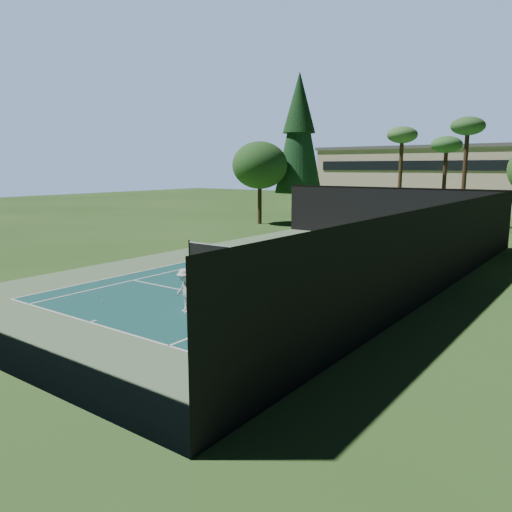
# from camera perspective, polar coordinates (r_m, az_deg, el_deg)

# --- Properties ---
(ground) EXTENTS (160.00, 160.00, 0.00)m
(ground) POSITION_cam_1_polar(r_m,az_deg,el_deg) (27.57, 2.02, -1.57)
(ground) COLOR #2D5620
(ground) RESTS_ON ground
(apron_slab) EXTENTS (18.00, 32.00, 0.01)m
(apron_slab) POSITION_cam_1_polar(r_m,az_deg,el_deg) (27.57, 2.02, -1.56)
(apron_slab) COLOR #63845C
(apron_slab) RESTS_ON ground
(court_surface) EXTENTS (10.97, 23.77, 0.01)m
(court_surface) POSITION_cam_1_polar(r_m,az_deg,el_deg) (27.57, 2.02, -1.54)
(court_surface) COLOR #1A5353
(court_surface) RESTS_ON ground
(court_lines) EXTENTS (11.07, 23.87, 0.01)m
(court_lines) POSITION_cam_1_polar(r_m,az_deg,el_deg) (27.57, 2.02, -1.52)
(court_lines) COLOR white
(court_lines) RESTS_ON ground
(tennis_net) EXTENTS (12.90, 0.10, 1.10)m
(tennis_net) POSITION_cam_1_polar(r_m,az_deg,el_deg) (27.46, 2.03, -0.43)
(tennis_net) COLOR black
(tennis_net) RESTS_ON ground
(fence) EXTENTS (18.04, 32.05, 4.03)m
(fence) POSITION_cam_1_polar(r_m,az_deg,el_deg) (27.29, 2.13, 2.59)
(fence) COLOR black
(fence) RESTS_ON ground
(player) EXTENTS (1.25, 0.95, 1.71)m
(player) POSITION_cam_1_polar(r_m,az_deg,el_deg) (19.57, -8.11, -3.93)
(player) COLOR silver
(player) RESTS_ON ground
(tennis_ball_a) EXTENTS (0.07, 0.07, 0.07)m
(tennis_ball_a) POSITION_cam_1_polar(r_m,az_deg,el_deg) (21.85, -17.06, -5.02)
(tennis_ball_a) COLOR #DFF637
(tennis_ball_a) RESTS_ON ground
(tennis_ball_b) EXTENTS (0.06, 0.06, 0.06)m
(tennis_ball_b) POSITION_cam_1_polar(r_m,az_deg,el_deg) (30.01, -2.61, -0.55)
(tennis_ball_b) COLOR #C2D330
(tennis_ball_b) RESTS_ON ground
(tennis_ball_c) EXTENTS (0.06, 0.06, 0.06)m
(tennis_ball_c) POSITION_cam_1_polar(r_m,az_deg,el_deg) (28.19, 5.21, -1.28)
(tennis_ball_c) COLOR #B9D630
(tennis_ball_c) RESTS_ON ground
(tennis_ball_d) EXTENTS (0.07, 0.07, 0.07)m
(tennis_ball_d) POSITION_cam_1_polar(r_m,az_deg,el_deg) (32.65, -1.07, 0.33)
(tennis_ball_d) COLOR #E2F337
(tennis_ball_d) RESTS_ON ground
(park_bench) EXTENTS (1.50, 0.45, 1.02)m
(park_bench) POSITION_cam_1_polar(r_m,az_deg,el_deg) (41.19, 13.34, 2.82)
(park_bench) COLOR beige
(park_bench) RESTS_ON ground
(trash_bin) EXTENTS (0.56, 0.56, 0.95)m
(trash_bin) POSITION_cam_1_polar(r_m,az_deg,el_deg) (41.08, 13.48, 2.69)
(trash_bin) COLOR black
(trash_bin) RESTS_ON ground
(pine_tree) EXTENTS (4.80, 4.80, 15.00)m
(pine_tree) POSITION_cam_1_polar(r_m,az_deg,el_deg) (52.15, 4.94, 14.43)
(pine_tree) COLOR #4C3020
(pine_tree) RESTS_ON ground
(palm_a) EXTENTS (2.80, 2.80, 9.32)m
(palm_a) POSITION_cam_1_polar(r_m,az_deg,el_deg) (49.48, 16.36, 12.73)
(palm_a) COLOR #4A331F
(palm_a) RESTS_ON ground
(palm_b) EXTENTS (2.80, 2.80, 8.42)m
(palm_b) POSITION_cam_1_polar(r_m,az_deg,el_deg) (50.25, 20.93, 11.48)
(palm_b) COLOR #462C1E
(palm_b) RESTS_ON ground
(palm_c) EXTENTS (2.80, 2.80, 9.77)m
(palm_c) POSITION_cam_1_polar(r_m,az_deg,el_deg) (46.78, 23.03, 13.03)
(palm_c) COLOR #402C1B
(palm_c) RESTS_ON ground
(decid_tree_c) EXTENTS (5.44, 5.44, 8.09)m
(decid_tree_c) POSITION_cam_1_polar(r_m,az_deg,el_deg) (49.78, 0.43, 10.31)
(decid_tree_c) COLOR #452C1D
(decid_tree_c) RESTS_ON ground
(campus_building) EXTENTS (40.50, 12.50, 8.30)m
(campus_building) POSITION_cam_1_polar(r_m,az_deg,el_deg) (69.98, 24.05, 8.11)
(campus_building) COLOR beige
(campus_building) RESTS_ON ground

